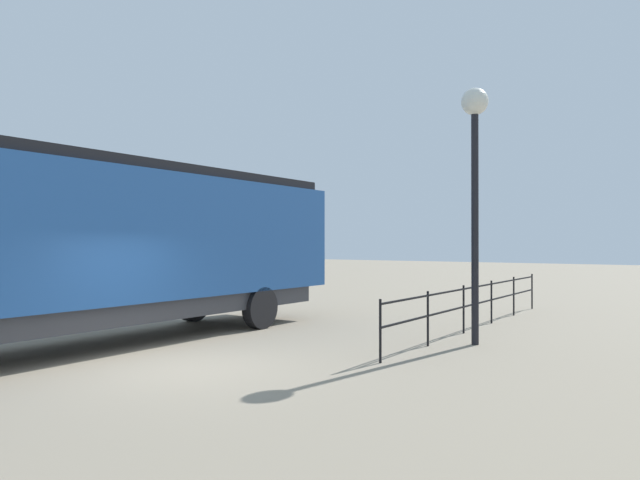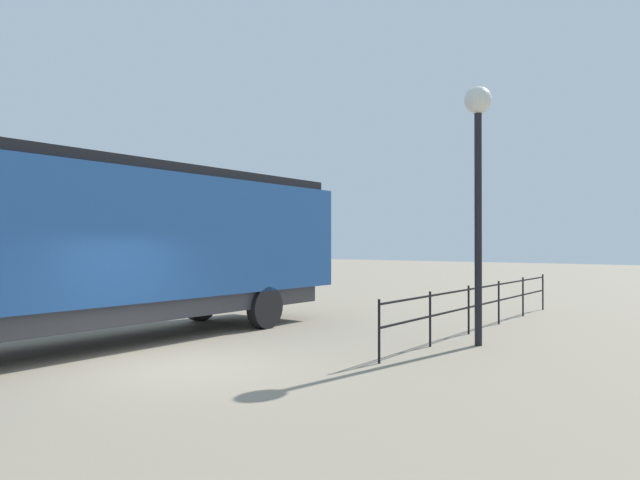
# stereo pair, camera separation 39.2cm
# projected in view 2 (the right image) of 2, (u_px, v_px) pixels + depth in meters

# --- Properties ---
(ground_plane) EXTENTS (120.00, 120.00, 0.00)m
(ground_plane) POSITION_uv_depth(u_px,v_px,m) (178.00, 367.00, 10.38)
(ground_plane) COLOR gray
(locomotive) EXTENTS (2.84, 15.56, 4.06)m
(locomotive) POSITION_uv_depth(u_px,v_px,m) (84.00, 242.00, 12.35)
(locomotive) COLOR navy
(locomotive) RESTS_ON ground_plane
(lamp_post) EXTENTS (0.60, 0.60, 5.70)m
(lamp_post) POSITION_uv_depth(u_px,v_px,m) (478.00, 149.00, 12.62)
(lamp_post) COLOR black
(lamp_post) RESTS_ON ground_plane
(platform_fence) EXTENTS (0.05, 10.85, 1.20)m
(platform_fence) POSITION_uv_depth(u_px,v_px,m) (485.00, 299.00, 15.05)
(platform_fence) COLOR black
(platform_fence) RESTS_ON ground_plane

